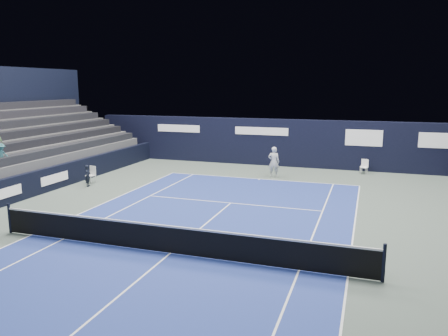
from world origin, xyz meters
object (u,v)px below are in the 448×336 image
at_px(folding_chair_back_a, 364,164).
at_px(tennis_net, 170,239).
at_px(line_judge_chair, 92,173).
at_px(tennis_player, 274,162).
at_px(folding_chair_back_b, 365,166).

xyz_separation_m(folding_chair_back_a, tennis_net, (-5.62, -15.76, -0.05)).
height_order(folding_chair_back_a, tennis_net, tennis_net).
bearing_deg(tennis_net, line_judge_chair, 136.94).
xyz_separation_m(tennis_net, tennis_player, (0.62, 12.72, 0.39)).
height_order(line_judge_chair, tennis_player, tennis_player).
bearing_deg(folding_chair_back_b, folding_chair_back_a, 109.85).
relative_size(folding_chair_back_a, line_judge_chair, 0.89).
distance_m(tennis_net, tennis_player, 12.74).
height_order(folding_chair_back_a, tennis_player, tennis_player).
relative_size(folding_chair_back_b, line_judge_chair, 0.93).
distance_m(line_judge_chair, tennis_player, 10.30).
distance_m(folding_chair_back_a, tennis_player, 5.86).
xyz_separation_m(folding_chair_back_b, line_judge_chair, (-14.15, -7.42, 0.04)).
height_order(line_judge_chair, tennis_net, tennis_net).
distance_m(folding_chair_back_a, line_judge_chair, 16.14).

